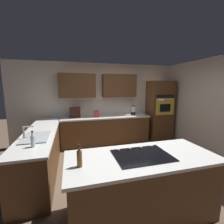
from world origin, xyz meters
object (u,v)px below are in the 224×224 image
spice_rack (75,112)px  cooktop (142,155)px  oil_bottle (79,158)px  wall_oven (160,110)px  dish_soap_bottle (33,141)px  sink_unit (36,137)px  blender (133,111)px  kettle (96,114)px

spice_rack → cooktop: bearing=104.7°
oil_bottle → cooktop: bearing=-174.7°
wall_oven → dish_soap_bottle: size_ratio=7.78×
spice_rack → wall_oven: bearing=178.3°
sink_unit → wall_oven: bearing=-155.1°
blender → sink_unit: bearing=32.5°
spice_rack → oil_bottle: (0.05, 3.09, -0.06)m
blender → oil_bottle: (1.95, 3.00, -0.03)m
wall_oven → spice_rack: size_ratio=6.23×
kettle → dish_soap_bottle: size_ratio=0.77×
dish_soap_bottle → oil_bottle: (-0.67, 0.81, 0.01)m
wall_oven → sink_unit: size_ratio=2.91×
cooktop → spice_rack: size_ratio=2.33×
cooktop → kettle: size_ratio=3.78×
wall_oven → sink_unit: bearing=24.9°
sink_unit → spice_rack: spice_rack is taller
dish_soap_bottle → cooktop: bearing=154.1°
blender → oil_bottle: size_ratio=1.20×
cooktop → wall_oven: bearing=-125.8°
wall_oven → blender: 1.00m
blender → spice_rack: (1.90, -0.08, 0.02)m
oil_bottle → wall_oven: bearing=-134.5°
sink_unit → spice_rack: (-0.78, -1.79, 0.15)m
sink_unit → blender: 3.18m
wall_oven → oil_bottle: wall_oven is taller
wall_oven → kettle: bearing=-0.0°
kettle → dish_soap_bottle: (1.37, 2.19, 0.00)m
sink_unit → dish_soap_bottle: bearing=97.0°
sink_unit → oil_bottle: bearing=119.3°
blender → spice_rack: blender is taller
wall_oven → cooktop: 3.61m
cooktop → kettle: 2.93m
blender → kettle: size_ratio=1.63×
wall_oven → cooktop: (2.11, 2.92, -0.11)m
spice_rack → kettle: (-0.65, 0.08, -0.06)m
sink_unit → spice_rack: 1.96m
kettle → dish_soap_bottle: bearing=57.9°
dish_soap_bottle → kettle: bearing=-122.1°
kettle → sink_unit: bearing=50.1°
cooktop → oil_bottle: 0.85m
spice_rack → kettle: bearing=172.7°
kettle → wall_oven: bearing=180.0°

